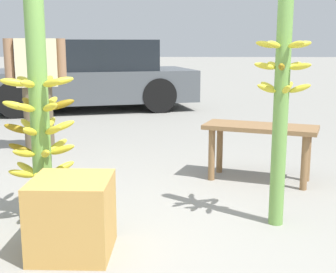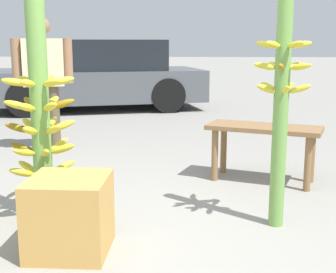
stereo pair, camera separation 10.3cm
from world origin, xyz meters
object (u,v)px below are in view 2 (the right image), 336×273
(banana_stalk_center, at_px, (281,102))
(parked_car, at_px, (97,76))
(produce_crate, at_px, (70,215))
(market_bench, at_px, (264,136))
(banana_stalk_left, at_px, (40,116))
(vendor_person, at_px, (43,74))

(banana_stalk_center, xyz_separation_m, parked_car, (-2.45, 5.78, -0.23))
(produce_crate, bearing_deg, market_bench, 48.67)
(banana_stalk_left, distance_m, vendor_person, 2.27)
(banana_stalk_left, bearing_deg, banana_stalk_center, -0.77)
(banana_stalk_left, relative_size, banana_stalk_center, 0.98)
(produce_crate, bearing_deg, banana_stalk_center, 20.81)
(vendor_person, xyz_separation_m, produce_crate, (1.00, -2.69, -0.67))
(banana_stalk_center, relative_size, parked_car, 0.37)
(banana_stalk_center, bearing_deg, parked_car, 113.00)
(vendor_person, bearing_deg, banana_stalk_center, -62.75)
(banana_stalk_center, height_order, market_bench, banana_stalk_center)
(produce_crate, bearing_deg, banana_stalk_left, 121.86)
(banana_stalk_center, distance_m, parked_car, 6.29)
(parked_car, bearing_deg, vendor_person, 165.90)
(banana_stalk_center, distance_m, vendor_person, 3.19)
(banana_stalk_center, xyz_separation_m, produce_crate, (-1.32, -0.50, -0.63))
(banana_stalk_left, height_order, vendor_person, banana_stalk_left)
(banana_stalk_center, bearing_deg, produce_crate, -159.19)
(market_bench, bearing_deg, banana_stalk_center, -73.30)
(market_bench, height_order, parked_car, parked_car)
(parked_car, bearing_deg, produce_crate, 174.07)
(vendor_person, bearing_deg, market_bench, -44.90)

